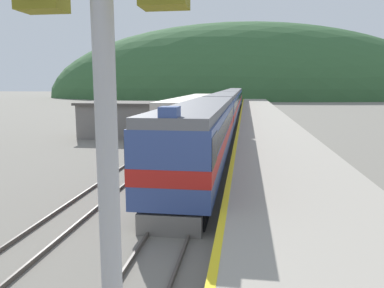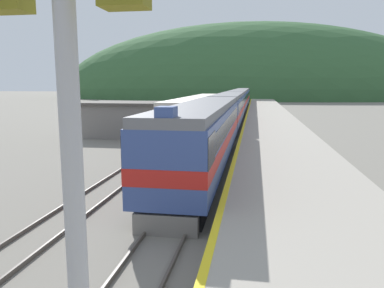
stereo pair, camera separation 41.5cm
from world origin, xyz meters
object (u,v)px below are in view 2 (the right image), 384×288
object	(u,v)px
carriage_second	(230,109)
carriage_third	(238,101)
signal_mast_main	(68,91)
carriage_fourth	(242,97)
siding_train	(197,111)
express_train_lead_car	(205,134)

from	to	relation	value
carriage_second	carriage_third	distance (m)	22.97
carriage_second	signal_mast_main	size ratio (longest dim) A/B	2.80
carriage_third	carriage_fourth	distance (m)	22.97
carriage_third	siding_train	bearing A→B (deg)	-101.54
carriage_second	siding_train	distance (m)	4.75
carriage_third	signal_mast_main	distance (m)	64.90
express_train_lead_car	carriage_second	distance (m)	22.75
carriage_third	carriage_second	bearing A→B (deg)	-90.00
express_train_lead_car	siding_train	world-z (taller)	express_train_lead_car
carriage_third	siding_train	xyz separation A→B (m)	(-4.28, -20.95, -0.37)
signal_mast_main	express_train_lead_car	bearing A→B (deg)	93.89
carriage_second	carriage_third	world-z (taller)	same
express_train_lead_car	carriage_third	bearing A→B (deg)	90.00
express_train_lead_car	carriage_second	bearing A→B (deg)	90.00
siding_train	carriage_second	bearing A→B (deg)	-25.37
express_train_lead_car	carriage_second	world-z (taller)	express_train_lead_car
carriage_fourth	siding_train	distance (m)	44.13
signal_mast_main	siding_train	bearing A→B (deg)	97.24
carriage_third	signal_mast_main	size ratio (longest dim) A/B	2.80
siding_train	carriage_fourth	bearing A→B (deg)	84.44
express_train_lead_car	signal_mast_main	world-z (taller)	signal_mast_main
express_train_lead_car	carriage_third	size ratio (longest dim) A/B	0.96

